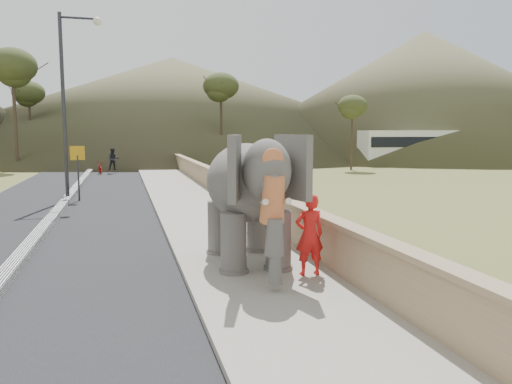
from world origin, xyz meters
TOP-DOWN VIEW (x-y plane):
  - ground at (0.00, 0.00)m, footprint 160.00×160.00m
  - road at (-5.00, 10.00)m, footprint 7.00×120.00m
  - median at (-5.00, 10.00)m, footprint 0.35×120.00m
  - walkway at (0.00, 10.00)m, footprint 3.00×120.00m
  - parapet at (1.65, 10.00)m, footprint 0.30×120.00m
  - lamppost at (-4.69, 16.09)m, footprint 1.76×0.36m
  - signboard at (-4.50, 15.79)m, footprint 0.60×0.08m
  - distant_car at (20.91, 35.75)m, footprint 4.55×3.02m
  - bus_white at (23.38, 32.97)m, footprint 11.11×3.07m
  - bus_orange at (29.83, 33.57)m, footprint 11.23×3.88m
  - hill_right at (36.00, 52.00)m, footprint 56.00×56.00m
  - hill_far at (5.00, 70.00)m, footprint 80.00×80.00m
  - elephant_and_man at (0.02, 3.64)m, footprint 2.23×3.85m
  - motorcyclist at (-3.75, 30.06)m, footprint 1.74×1.76m
  - trees at (-0.31, 29.34)m, footprint 48.70×43.03m

SIDE VIEW (x-z plane):
  - ground at x=0.00m, z-range 0.00..0.00m
  - road at x=-5.00m, z-range 0.00..0.03m
  - walkway at x=0.00m, z-range 0.00..0.15m
  - median at x=-5.00m, z-range 0.00..0.22m
  - parapet at x=1.65m, z-range 0.00..1.10m
  - distant_car at x=20.91m, z-range 0.00..1.44m
  - motorcyclist at x=-3.75m, z-range -0.20..1.67m
  - elephant_and_man at x=0.02m, z-range 0.14..2.91m
  - bus_white at x=23.38m, z-range 0.00..3.10m
  - bus_orange at x=29.83m, z-range 0.00..3.10m
  - signboard at x=-4.50m, z-range 0.44..2.84m
  - trees at x=-0.31m, z-range -0.71..8.90m
  - lamppost at x=-4.69m, z-range 0.87..8.87m
  - hill_far at x=5.00m, z-range 0.00..14.00m
  - hill_right at x=36.00m, z-range 0.00..16.00m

